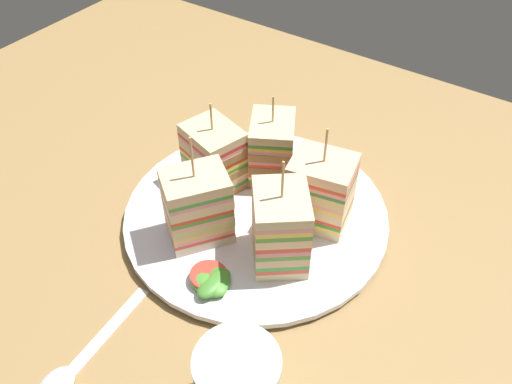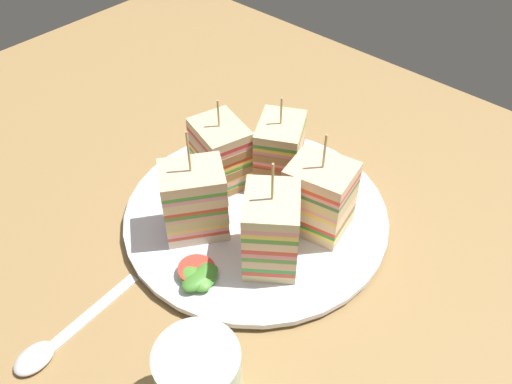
{
  "view_description": "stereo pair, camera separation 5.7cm",
  "coord_description": "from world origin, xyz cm",
  "px_view_note": "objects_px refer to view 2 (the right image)",
  "views": [
    {
      "loc": [
        23.38,
        -34.47,
        43.78
      ],
      "look_at": [
        0.0,
        0.0,
        4.23
      ],
      "focal_mm": 37.15,
      "sensor_mm": 36.0,
      "label": 1
    },
    {
      "loc": [
        27.89,
        -30.93,
        43.78
      ],
      "look_at": [
        0.0,
        0.0,
        4.23
      ],
      "focal_mm": 37.15,
      "sensor_mm": 36.0,
      "label": 2
    }
  ],
  "objects_px": {
    "sandwich_wedge_0": "(195,201)",
    "sandwich_wedge_1": "(271,230)",
    "sandwich_wedge_3": "(280,150)",
    "sandwich_wedge_4": "(221,153)",
    "sandwich_wedge_2": "(319,197)",
    "spoon": "(49,347)",
    "plate": "(256,214)"
  },
  "relations": [
    {
      "from": "sandwich_wedge_1",
      "to": "sandwich_wedge_4",
      "type": "xyz_separation_m",
      "value": [
        -0.12,
        0.05,
        -0.0
      ]
    },
    {
      "from": "plate",
      "to": "sandwich_wedge_2",
      "type": "distance_m",
      "value": 0.08
    },
    {
      "from": "sandwich_wedge_0",
      "to": "sandwich_wedge_1",
      "type": "height_order",
      "value": "sandwich_wedge_0"
    },
    {
      "from": "plate",
      "to": "sandwich_wedge_1",
      "type": "relative_size",
      "value": 2.31
    },
    {
      "from": "sandwich_wedge_2",
      "to": "spoon",
      "type": "relative_size",
      "value": 0.88
    },
    {
      "from": "sandwich_wedge_1",
      "to": "plate",
      "type": "bearing_deg",
      "value": 16.94
    },
    {
      "from": "sandwich_wedge_4",
      "to": "spoon",
      "type": "bearing_deg",
      "value": -65.29
    },
    {
      "from": "sandwich_wedge_1",
      "to": "spoon",
      "type": "relative_size",
      "value": 0.92
    },
    {
      "from": "sandwich_wedge_1",
      "to": "sandwich_wedge_3",
      "type": "relative_size",
      "value": 1.18
    },
    {
      "from": "sandwich_wedge_0",
      "to": "sandwich_wedge_1",
      "type": "relative_size",
      "value": 1.02
    },
    {
      "from": "sandwich_wedge_4",
      "to": "spoon",
      "type": "relative_size",
      "value": 0.8
    },
    {
      "from": "sandwich_wedge_0",
      "to": "spoon",
      "type": "bearing_deg",
      "value": -143.38
    },
    {
      "from": "sandwich_wedge_2",
      "to": "sandwich_wedge_3",
      "type": "relative_size",
      "value": 1.13
    },
    {
      "from": "plate",
      "to": "sandwich_wedge_2",
      "type": "relative_size",
      "value": 2.41
    },
    {
      "from": "sandwich_wedge_3",
      "to": "sandwich_wedge_4",
      "type": "distance_m",
      "value": 0.07
    },
    {
      "from": "sandwich_wedge_1",
      "to": "sandwich_wedge_3",
      "type": "distance_m",
      "value": 0.13
    },
    {
      "from": "sandwich_wedge_0",
      "to": "spoon",
      "type": "distance_m",
      "value": 0.19
    },
    {
      "from": "sandwich_wedge_0",
      "to": "sandwich_wedge_4",
      "type": "bearing_deg",
      "value": 62.29
    },
    {
      "from": "sandwich_wedge_2",
      "to": "sandwich_wedge_3",
      "type": "bearing_deg",
      "value": -34.36
    },
    {
      "from": "plate",
      "to": "sandwich_wedge_0",
      "type": "bearing_deg",
      "value": -116.51
    },
    {
      "from": "plate",
      "to": "sandwich_wedge_3",
      "type": "xyz_separation_m",
      "value": [
        -0.02,
        0.07,
        0.04
      ]
    },
    {
      "from": "spoon",
      "to": "plate",
      "type": "bearing_deg",
      "value": 169.06
    },
    {
      "from": "plate",
      "to": "sandwich_wedge_4",
      "type": "xyz_separation_m",
      "value": [
        -0.07,
        0.01,
        0.04
      ]
    },
    {
      "from": "sandwich_wedge_0",
      "to": "sandwich_wedge_1",
      "type": "xyz_separation_m",
      "value": [
        0.09,
        0.02,
        0.0
      ]
    },
    {
      "from": "sandwich_wedge_4",
      "to": "sandwich_wedge_2",
      "type": "bearing_deg",
      "value": 23.69
    },
    {
      "from": "sandwich_wedge_3",
      "to": "spoon",
      "type": "height_order",
      "value": "sandwich_wedge_3"
    },
    {
      "from": "plate",
      "to": "sandwich_wedge_4",
      "type": "bearing_deg",
      "value": 168.15
    },
    {
      "from": "sandwich_wedge_1",
      "to": "sandwich_wedge_3",
      "type": "bearing_deg",
      "value": -1.13
    },
    {
      "from": "plate",
      "to": "sandwich_wedge_2",
      "type": "bearing_deg",
      "value": 25.86
    },
    {
      "from": "sandwich_wedge_2",
      "to": "spoon",
      "type": "height_order",
      "value": "sandwich_wedge_2"
    },
    {
      "from": "sandwich_wedge_0",
      "to": "sandwich_wedge_3",
      "type": "distance_m",
      "value": 0.13
    },
    {
      "from": "plate",
      "to": "sandwich_wedge_0",
      "type": "height_order",
      "value": "sandwich_wedge_0"
    }
  ]
}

